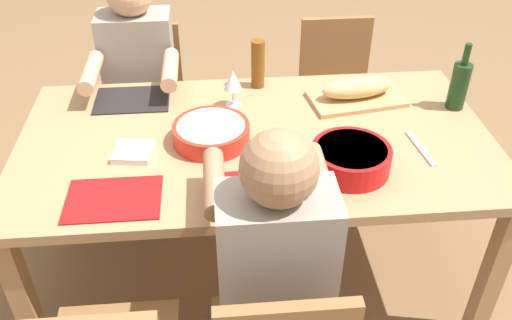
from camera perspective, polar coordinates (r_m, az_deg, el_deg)
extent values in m
plane|color=brown|center=(2.64, 0.00, -11.10)|extent=(8.00, 8.00, 0.00)
cube|color=#A87F56|center=(2.16, 0.00, 1.94)|extent=(1.86, 0.99, 0.04)
cube|color=#A87F56|center=(2.20, -22.84, -13.83)|extent=(0.07, 0.07, 0.70)
cube|color=#A87F56|center=(2.32, 23.41, -10.83)|extent=(0.07, 0.07, 0.70)
cube|color=#A87F56|center=(2.82, -18.74, -0.28)|extent=(0.07, 0.07, 0.70)
cube|color=#A87F56|center=(2.91, 16.55, 1.50)|extent=(0.07, 0.07, 0.70)
cube|color=olive|center=(3.00, 8.58, 5.82)|extent=(0.40, 0.40, 0.03)
cube|color=olive|center=(3.06, 8.22, 10.98)|extent=(0.38, 0.04, 0.40)
cube|color=olive|center=(3.03, 12.00, 0.61)|extent=(0.04, 0.04, 0.42)
cube|color=olive|center=(2.95, 5.66, 0.28)|extent=(0.04, 0.04, 0.42)
cube|color=olive|center=(3.30, 10.51, 4.03)|extent=(0.04, 0.04, 0.42)
cube|color=olive|center=(3.23, 4.65, 3.81)|extent=(0.04, 0.04, 0.42)
cube|color=olive|center=(2.95, -11.26, 4.90)|extent=(0.40, 0.40, 0.03)
cube|color=olive|center=(3.01, -11.49, 10.15)|extent=(0.38, 0.04, 0.40)
cube|color=olive|center=(2.92, -7.68, -0.41)|extent=(0.04, 0.04, 0.42)
cube|color=olive|center=(2.96, -14.26, -0.74)|extent=(0.04, 0.04, 0.42)
cube|color=olive|center=(3.20, -7.56, 3.22)|extent=(0.04, 0.04, 0.42)
cube|color=olive|center=(3.24, -13.58, 2.87)|extent=(0.04, 0.04, 0.42)
cylinder|color=#2D2D38|center=(2.88, -9.51, -0.89)|extent=(0.11, 0.11, 0.45)
cylinder|color=#2D2D38|center=(2.90, -12.66, -1.05)|extent=(0.11, 0.11, 0.45)
cube|color=gray|center=(2.76, -12.05, 9.35)|extent=(0.34, 0.20, 0.55)
cylinder|color=tan|center=(2.45, -8.95, 9.30)|extent=(0.07, 0.30, 0.07)
cylinder|color=tan|center=(2.50, -16.82, 8.71)|extent=(0.07, 0.30, 0.07)
cube|color=gray|center=(1.65, 2.09, -11.20)|extent=(0.34, 0.20, 0.55)
cylinder|color=#9E7251|center=(1.76, -4.38, -2.36)|extent=(0.07, 0.30, 0.07)
cylinder|color=#9E7251|center=(1.79, 6.58, -1.76)|extent=(0.07, 0.30, 0.07)
sphere|color=#9E7251|center=(1.40, 2.42, -0.90)|extent=(0.21, 0.21, 0.21)
cylinder|color=red|center=(2.12, -4.68, 2.80)|extent=(0.30, 0.30, 0.07)
cylinder|color=beige|center=(2.10, -4.71, 3.35)|extent=(0.26, 0.26, 0.03)
cylinder|color=red|center=(1.98, 9.84, 0.12)|extent=(0.28, 0.28, 0.09)
cylinder|color=orange|center=(1.97, 9.93, 0.84)|extent=(0.25, 0.25, 0.03)
cube|color=tan|center=(2.43, 10.40, 6.30)|extent=(0.43, 0.28, 0.02)
ellipsoid|color=tan|center=(2.40, 10.54, 7.44)|extent=(0.33, 0.16, 0.09)
cylinder|color=#193819|center=(2.45, 20.37, 7.21)|extent=(0.08, 0.08, 0.20)
cylinder|color=#193819|center=(2.39, 21.10, 10.24)|extent=(0.03, 0.03, 0.09)
cylinder|color=brown|center=(2.46, 0.20, 9.97)|extent=(0.06, 0.06, 0.22)
cylinder|color=silver|center=(2.36, -2.36, 5.77)|extent=(0.07, 0.07, 0.01)
cylinder|color=silver|center=(2.34, -2.38, 6.62)|extent=(0.01, 0.01, 0.07)
cone|color=silver|center=(2.30, -2.43, 8.36)|extent=(0.08, 0.08, 0.08)
cube|color=black|center=(2.46, -12.76, 6.14)|extent=(0.32, 0.23, 0.01)
cube|color=maroon|center=(1.91, -14.62, -3.96)|extent=(0.32, 0.23, 0.01)
cube|color=maroon|center=(1.88, 0.89, -3.21)|extent=(0.32, 0.23, 0.01)
cube|color=silver|center=(2.18, 16.77, 1.22)|extent=(0.05, 0.23, 0.01)
cube|color=white|center=(2.10, -12.67, 0.85)|extent=(0.16, 0.16, 0.02)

